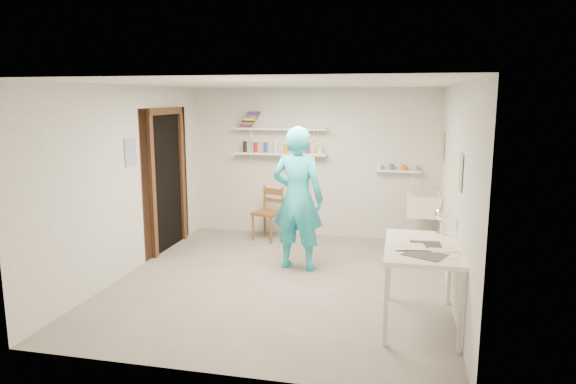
% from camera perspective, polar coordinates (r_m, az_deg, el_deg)
% --- Properties ---
extents(floor, '(4.00, 4.50, 0.02)m').
position_cam_1_polar(floor, '(6.47, -0.77, -9.90)').
color(floor, slate).
rests_on(floor, ground).
extents(ceiling, '(4.00, 4.50, 0.02)m').
position_cam_1_polar(ceiling, '(6.07, -0.83, 12.04)').
color(ceiling, silver).
rests_on(ceiling, wall_back).
extents(wall_back, '(4.00, 0.02, 2.40)m').
position_cam_1_polar(wall_back, '(8.35, 2.75, 3.26)').
color(wall_back, silver).
rests_on(wall_back, ground).
extents(wall_front, '(4.00, 0.02, 2.40)m').
position_cam_1_polar(wall_front, '(4.04, -8.18, -4.55)').
color(wall_front, silver).
rests_on(wall_front, ground).
extents(wall_left, '(0.02, 4.50, 2.40)m').
position_cam_1_polar(wall_left, '(6.90, -17.29, 1.29)').
color(wall_left, silver).
rests_on(wall_left, ground).
extents(wall_right, '(0.02, 4.50, 2.40)m').
position_cam_1_polar(wall_right, '(6.03, 18.13, -0.01)').
color(wall_right, silver).
rests_on(wall_right, ground).
extents(doorway_recess, '(0.02, 0.90, 2.00)m').
position_cam_1_polar(doorway_recess, '(7.83, -13.31, 1.04)').
color(doorway_recess, black).
rests_on(doorway_recess, wall_left).
extents(corridor_box, '(1.40, 1.50, 2.10)m').
position_cam_1_polar(corridor_box, '(8.16, -17.82, 1.54)').
color(corridor_box, brown).
rests_on(corridor_box, ground).
extents(door_lintel, '(0.06, 1.05, 0.10)m').
position_cam_1_polar(door_lintel, '(7.73, -13.50, 8.74)').
color(door_lintel, brown).
rests_on(door_lintel, wall_left).
extents(door_jamb_near, '(0.06, 0.10, 2.00)m').
position_cam_1_polar(door_jamb_near, '(7.39, -14.84, 0.42)').
color(door_jamb_near, brown).
rests_on(door_jamb_near, ground).
extents(door_jamb_far, '(0.06, 0.10, 2.00)m').
position_cam_1_polar(door_jamb_far, '(8.27, -11.69, 1.59)').
color(door_jamb_far, brown).
rests_on(door_jamb_far, ground).
extents(shelf_lower, '(1.50, 0.22, 0.03)m').
position_cam_1_polar(shelf_lower, '(8.31, -0.80, 4.27)').
color(shelf_lower, white).
rests_on(shelf_lower, wall_back).
extents(shelf_upper, '(1.50, 0.22, 0.03)m').
position_cam_1_polar(shelf_upper, '(8.27, -0.81, 7.03)').
color(shelf_upper, white).
rests_on(shelf_upper, wall_back).
extents(ledge_shelf, '(0.70, 0.14, 0.03)m').
position_cam_1_polar(ledge_shelf, '(8.16, 12.04, 2.30)').
color(ledge_shelf, white).
rests_on(ledge_shelf, wall_back).
extents(poster_left, '(0.01, 0.28, 0.36)m').
position_cam_1_polar(poster_left, '(6.88, -17.08, 4.23)').
color(poster_left, '#334C7F').
rests_on(poster_left, wall_left).
extents(poster_right_a, '(0.01, 0.34, 0.42)m').
position_cam_1_polar(poster_right_a, '(7.76, 16.86, 4.89)').
color(poster_right_a, '#995933').
rests_on(poster_right_a, wall_right).
extents(poster_right_b, '(0.01, 0.30, 0.38)m').
position_cam_1_polar(poster_right_b, '(5.44, 18.62, 2.09)').
color(poster_right_b, '#3F724C').
rests_on(poster_right_b, wall_right).
extents(belfast_sink, '(0.48, 0.60, 0.30)m').
position_cam_1_polar(belfast_sink, '(7.77, 14.84, -1.35)').
color(belfast_sink, white).
rests_on(belfast_sink, wall_right).
extents(man, '(0.75, 0.54, 1.89)m').
position_cam_1_polar(man, '(6.68, 1.08, -0.74)').
color(man, '#28B6CB').
rests_on(man, ground).
extents(wall_clock, '(0.34, 0.08, 0.34)m').
position_cam_1_polar(wall_clock, '(6.84, 1.21, 2.21)').
color(wall_clock, beige).
rests_on(wall_clock, man).
extents(wooden_chair, '(0.52, 0.50, 0.87)m').
position_cam_1_polar(wooden_chair, '(8.16, -2.28, -2.35)').
color(wooden_chair, brown).
rests_on(wooden_chair, ground).
extents(work_table, '(0.73, 1.21, 0.81)m').
position_cam_1_polar(work_table, '(5.35, 14.55, -9.96)').
color(work_table, white).
rests_on(work_table, ground).
extents(desk_lamp, '(0.15, 0.15, 0.15)m').
position_cam_1_polar(desk_lamp, '(5.66, 16.70, -2.37)').
color(desk_lamp, white).
rests_on(desk_lamp, work_table).
extents(spray_cans, '(1.29, 0.06, 0.17)m').
position_cam_1_polar(spray_cans, '(8.30, -0.80, 4.96)').
color(spray_cans, black).
rests_on(spray_cans, shelf_lower).
extents(book_stack, '(0.34, 0.14, 0.25)m').
position_cam_1_polar(book_stack, '(8.40, -4.30, 8.02)').
color(book_stack, red).
rests_on(book_stack, shelf_upper).
extents(ledge_pots, '(0.48, 0.07, 0.09)m').
position_cam_1_polar(ledge_pots, '(8.15, 12.05, 2.72)').
color(ledge_pots, silver).
rests_on(ledge_pots, ledge_shelf).
extents(papers, '(0.30, 0.22, 0.02)m').
position_cam_1_polar(papers, '(5.22, 14.76, -5.69)').
color(papers, silver).
rests_on(papers, work_table).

